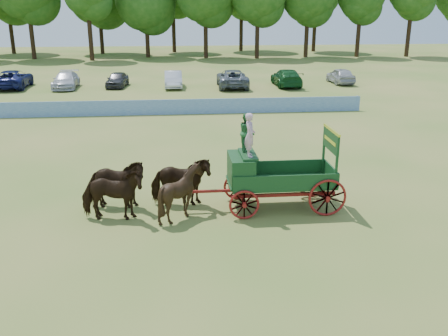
# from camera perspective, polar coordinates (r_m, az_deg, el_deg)

# --- Properties ---
(ground) EXTENTS (160.00, 160.00, 0.00)m
(ground) POSITION_cam_1_polar(r_m,az_deg,el_deg) (17.94, -1.26, -5.71)
(ground) COLOR olive
(ground) RESTS_ON ground
(horse_lead_left) EXTENTS (2.33, 1.21, 1.91)m
(horse_lead_left) POSITION_cam_1_polar(r_m,az_deg,el_deg) (17.83, -12.66, -3.01)
(horse_lead_left) COLOR black
(horse_lead_left) RESTS_ON ground
(horse_lead_right) EXTENTS (2.36, 1.29, 1.91)m
(horse_lead_right) POSITION_cam_1_polar(r_m,az_deg,el_deg) (18.86, -12.29, -1.81)
(horse_lead_right) COLOR black
(horse_lead_right) RESTS_ON ground
(horse_wheel_left) EXTENTS (1.80, 1.62, 1.91)m
(horse_wheel_left) POSITION_cam_1_polar(r_m,az_deg,el_deg) (17.69, -4.92, -2.78)
(horse_wheel_left) COLOR black
(horse_wheel_left) RESTS_ON ground
(horse_wheel_right) EXTENTS (2.29, 1.11, 1.91)m
(horse_wheel_right) POSITION_cam_1_polar(r_m,az_deg,el_deg) (18.72, -4.98, -1.59)
(horse_wheel_right) COLOR black
(horse_wheel_right) RESTS_ON ground
(farm_dray) EXTENTS (6.00, 2.00, 3.70)m
(farm_dray) POSITION_cam_1_polar(r_m,az_deg,el_deg) (18.28, 4.37, -0.01)
(farm_dray) COLOR #9D230F
(farm_dray) RESTS_ON ground
(sponsor_banner) EXTENTS (26.00, 0.08, 1.05)m
(sponsor_banner) POSITION_cam_1_polar(r_m,az_deg,el_deg) (35.01, -5.25, 6.97)
(sponsor_banner) COLOR #1D589F
(sponsor_banner) RESTS_ON ground
(parked_cars) EXTENTS (42.70, 7.62, 1.63)m
(parked_cars) POSITION_cam_1_polar(r_m,az_deg,el_deg) (47.29, -11.06, 9.92)
(parked_cars) COLOR silver
(parked_cars) RESTS_ON ground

